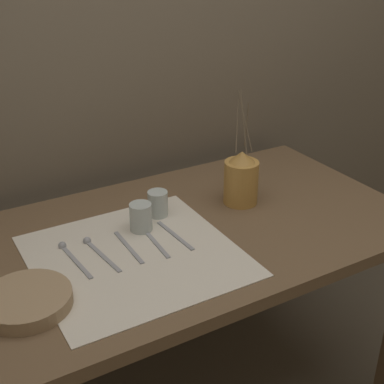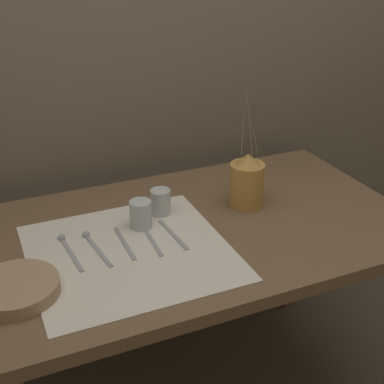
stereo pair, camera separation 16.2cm
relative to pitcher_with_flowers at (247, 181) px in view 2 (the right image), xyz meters
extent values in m
cube|color=#6B5E4C|center=(-0.21, 0.45, 0.36)|extent=(7.00, 0.06, 2.40)
cube|color=brown|center=(-0.21, -0.06, -0.11)|extent=(1.36, 0.81, 0.04)
cube|color=brown|center=(0.41, 0.28, -0.48)|extent=(0.06, 0.06, 0.71)
cube|color=beige|center=(-0.45, -0.13, -0.09)|extent=(0.56, 0.55, 0.00)
cylinder|color=#B7843D|center=(0.00, 0.00, -0.01)|extent=(0.12, 0.12, 0.15)
cone|color=#B7843D|center=(0.00, 0.00, 0.08)|extent=(0.09, 0.09, 0.04)
cylinder|color=brown|center=(-0.02, 0.01, 0.19)|extent=(0.03, 0.03, 0.17)
cylinder|color=brown|center=(0.02, 0.01, 0.18)|extent=(0.02, 0.04, 0.17)
cylinder|color=brown|center=(-0.01, -0.01, 0.20)|extent=(0.02, 0.04, 0.21)
cylinder|color=brown|center=(0.01, 0.00, 0.20)|extent=(0.03, 0.05, 0.20)
cylinder|color=#9E7F5B|center=(-0.77, -0.20, -0.07)|extent=(0.22, 0.22, 0.04)
cylinder|color=#B7C1BC|center=(-0.37, 0.00, -0.04)|extent=(0.07, 0.07, 0.09)
cylinder|color=#B7C1BC|center=(-0.29, 0.05, -0.04)|extent=(0.07, 0.07, 0.08)
cube|color=#939399|center=(-0.61, -0.08, -0.08)|extent=(0.03, 0.19, 0.00)
sphere|color=#939399|center=(-0.62, 0.02, -0.08)|extent=(0.02, 0.02, 0.02)
cube|color=#939399|center=(-0.53, -0.09, -0.08)|extent=(0.04, 0.19, 0.00)
sphere|color=#939399|center=(-0.54, 0.01, -0.08)|extent=(0.02, 0.02, 0.02)
cube|color=#939399|center=(-0.45, -0.08, -0.08)|extent=(0.01, 0.19, 0.00)
cube|color=#939399|center=(-0.37, -0.09, -0.08)|extent=(0.02, 0.19, 0.00)
cube|color=#939399|center=(-0.30, -0.09, -0.08)|extent=(0.02, 0.19, 0.00)
camera|label=1|loc=(-0.95, -1.32, 0.75)|focal=50.00mm
camera|label=2|loc=(-0.81, -1.39, 0.75)|focal=50.00mm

